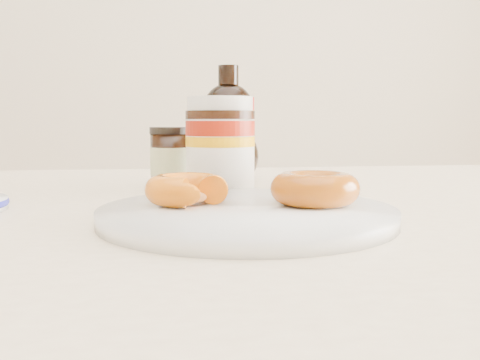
{
  "coord_description": "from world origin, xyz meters",
  "views": [
    {
      "loc": [
        -0.03,
        -0.54,
        0.85
      ],
      "look_at": [
        0.04,
        0.02,
        0.79
      ],
      "focal_mm": 40.0,
      "sensor_mm": 36.0,
      "label": 1
    }
  ],
  "objects": [
    {
      "name": "plate",
      "position": [
        0.04,
        -0.03,
        0.76
      ],
      "size": [
        0.29,
        0.29,
        0.01
      ],
      "color": "white",
      "rests_on": "dining_table"
    },
    {
      "name": "syrup_bottle",
      "position": [
        0.06,
        0.27,
        0.84
      ],
      "size": [
        0.09,
        0.08,
        0.18
      ],
      "primitive_type": null,
      "rotation": [
        0.0,
        0.0,
        0.01
      ],
      "color": "black",
      "rests_on": "dining_table"
    },
    {
      "name": "donut_whole",
      "position": [
        0.11,
        -0.02,
        0.78
      ],
      "size": [
        0.12,
        0.12,
        0.03
      ],
      "primitive_type": "torus",
      "rotation": [
        0.0,
        0.0,
        -0.39
      ],
      "color": "#9E380A",
      "rests_on": "plate"
    },
    {
      "name": "dark_jar",
      "position": [
        -0.03,
        0.23,
        0.79
      ],
      "size": [
        0.06,
        0.06,
        0.09
      ],
      "rotation": [
        0.0,
        0.0,
        0.41
      ],
      "color": "black",
      "rests_on": "dining_table"
    },
    {
      "name": "donut_bitten",
      "position": [
        -0.02,
        -0.01,
        0.78
      ],
      "size": [
        0.1,
        0.1,
        0.03
      ],
      "primitive_type": "torus",
      "rotation": [
        0.0,
        0.0,
        -0.28
      ],
      "color": "orange",
      "rests_on": "plate"
    },
    {
      "name": "dining_table",
      "position": [
        0.0,
        0.1,
        0.67
      ],
      "size": [
        1.4,
        0.9,
        0.75
      ],
      "color": "#FFE7C2",
      "rests_on": "ground"
    },
    {
      "name": "nutella_jar",
      "position": [
        0.03,
        0.16,
        0.82
      ],
      "size": [
        0.09,
        0.09,
        0.13
      ],
      "rotation": [
        0.0,
        0.0,
        0.01
      ],
      "color": "white",
      "rests_on": "dining_table"
    }
  ]
}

